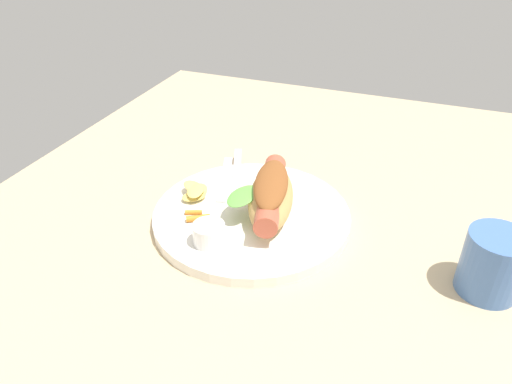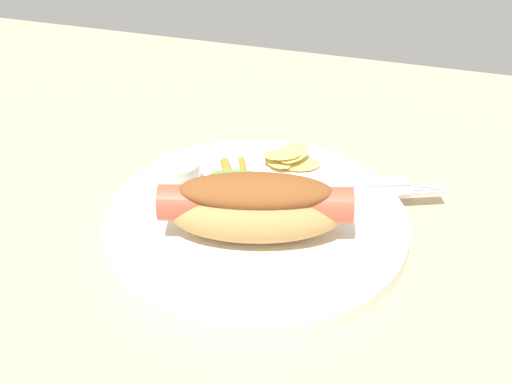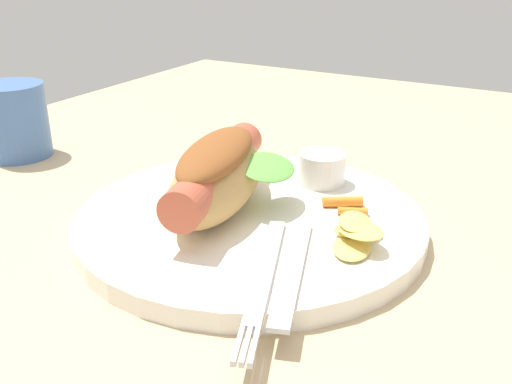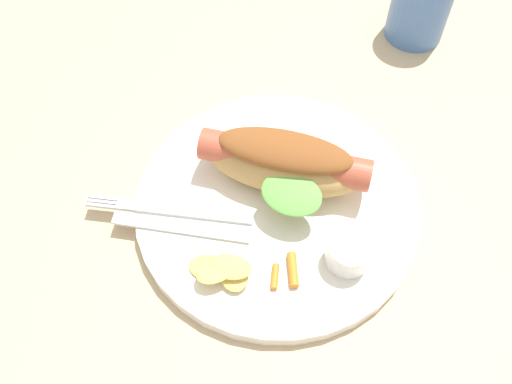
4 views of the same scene
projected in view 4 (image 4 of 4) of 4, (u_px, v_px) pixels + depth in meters
The scene contains 9 objects.
ground_plane at pixel (305, 210), 60.18cm from camera, with size 120.00×90.00×1.80cm, color tan.
plate at pixel (277, 205), 58.52cm from camera, with size 28.98×28.98×1.60cm, color white.
hot_dog at pixel (285, 162), 56.61cm from camera, with size 17.48×10.92×6.14cm.
sauce_ramekin at pixel (349, 252), 53.07cm from camera, with size 4.34×4.34×2.94cm, color white.
fork at pixel (172, 210), 57.04cm from camera, with size 16.35×7.22×0.40cm.
knife at pixel (181, 227), 55.99cm from camera, with size 13.84×1.40×0.36cm, color silver.
chips_pile at pixel (222, 270), 52.73cm from camera, with size 6.95×5.40×1.87cm.
carrot_garnish at pixel (288, 272), 53.12cm from camera, with size 3.24×4.32×0.90cm.
drinking_cup at pixel (420, 8), 70.32cm from camera, with size 7.33×7.33×8.21cm, color #4770B2.
Camera 4 is at (-10.22, 29.88, 50.63)cm, focal length 39.88 mm.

